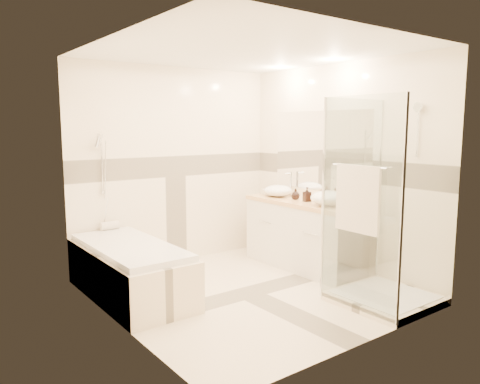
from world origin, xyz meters
TOP-DOWN VIEW (x-y plane):
  - room at (0.06, 0.01)m, footprint 2.82×3.02m
  - bathtub at (-1.02, 0.65)m, footprint 0.75×1.70m
  - vanity at (1.12, 0.30)m, footprint 0.58×1.62m
  - shower_enclosure at (0.83, -0.97)m, footprint 0.96×0.93m
  - vessel_sink_near at (1.10, 0.76)m, footprint 0.38×0.38m
  - vessel_sink_far at (1.10, -0.13)m, footprint 0.43×0.43m
  - faucet_near at (1.32, 0.76)m, footprint 0.13×0.03m
  - faucet_far at (1.32, -0.13)m, footprint 0.11×0.03m
  - amenity_bottle_a at (1.10, 0.23)m, footprint 0.10×0.10m
  - amenity_bottle_b at (1.10, 0.43)m, footprint 0.13×0.13m
  - folded_towels at (1.10, 0.93)m, footprint 0.15×0.23m
  - rolled_towel at (-0.93, 1.42)m, footprint 0.21×0.10m

SIDE VIEW (x-z plane):
  - bathtub at x=-1.02m, z-range 0.03..0.59m
  - vanity at x=1.12m, z-range 0.00..0.85m
  - shower_enclosure at x=0.83m, z-range -0.51..1.53m
  - rolled_towel at x=-0.93m, z-range 0.56..0.66m
  - folded_towels at x=1.10m, z-range 0.85..0.92m
  - amenity_bottle_b at x=1.10m, z-range 0.85..0.99m
  - vessel_sink_near at x=1.10m, z-range 0.85..1.00m
  - vessel_sink_far at x=1.10m, z-range 0.85..1.02m
  - amenity_bottle_a at x=1.10m, z-range 0.85..1.03m
  - faucet_far at x=1.32m, z-range 0.87..1.14m
  - faucet_near at x=1.32m, z-range 0.87..1.18m
  - room at x=0.06m, z-range 0.00..2.52m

